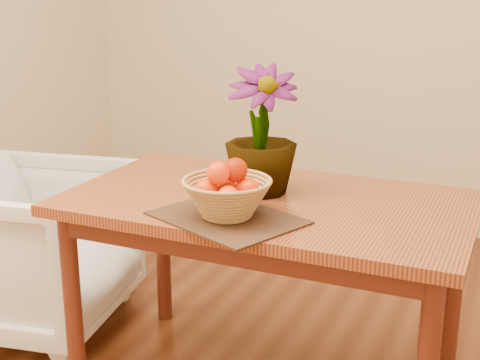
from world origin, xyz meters
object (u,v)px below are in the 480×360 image
at_px(table, 267,221).
at_px(wicker_basket, 227,199).
at_px(armchair, 31,240).
at_px(potted_plant, 261,131).

bearing_deg(table, wicker_basket, -98.34).
bearing_deg(armchair, potted_plant, -100.33).
bearing_deg(wicker_basket, armchair, 164.22).
relative_size(table, potted_plant, 3.11).
bearing_deg(potted_plant, armchair, 151.20).
relative_size(table, armchair, 1.78).
distance_m(table, wicker_basket, 0.30).
bearing_deg(wicker_basket, potted_plant, 91.40).
bearing_deg(table, armchair, 177.25).
bearing_deg(armchair, wicker_basket, -115.71).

